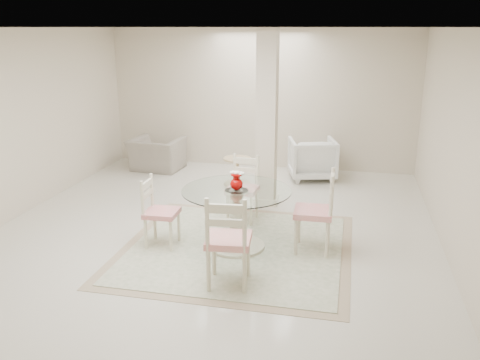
% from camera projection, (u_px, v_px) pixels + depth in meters
% --- Properties ---
extents(ground, '(7.00, 7.00, 0.00)m').
position_uv_depth(ground, '(214.00, 231.00, 7.02)').
color(ground, beige).
rests_on(ground, ground).
extents(room_shell, '(6.02, 7.02, 2.71)m').
position_uv_depth(room_shell, '(212.00, 96.00, 6.49)').
color(room_shell, beige).
rests_on(room_shell, ground).
extents(column, '(0.30, 0.30, 2.70)m').
position_uv_depth(column, '(267.00, 119.00, 7.74)').
color(column, beige).
rests_on(column, ground).
extents(area_rug, '(2.86, 2.86, 0.02)m').
position_uv_depth(area_rug, '(237.00, 248.00, 6.47)').
color(area_rug, tan).
rests_on(area_rug, ground).
extents(dining_table, '(1.35, 1.35, 0.78)m').
position_uv_depth(dining_table, '(237.00, 219.00, 6.35)').
color(dining_table, beige).
rests_on(dining_table, ground).
extents(red_vase, '(0.18, 0.16, 0.24)m').
position_uv_depth(red_vase, '(237.00, 181.00, 6.21)').
color(red_vase, '#AA0605').
rests_on(red_vase, dining_table).
extents(dining_chair_east, '(0.47, 0.47, 1.15)m').
position_uv_depth(dining_chair_east, '(320.00, 206.00, 6.20)').
color(dining_chair_east, beige).
rests_on(dining_chair_east, ground).
extents(dining_chair_north, '(0.44, 0.44, 1.04)m').
position_uv_depth(dining_chair_north, '(244.00, 184.00, 7.28)').
color(dining_chair_north, '#EBE5C1').
rests_on(dining_chair_north, ground).
extents(dining_chair_west, '(0.41, 0.41, 1.00)m').
position_uv_depth(dining_chair_west, '(157.00, 207.00, 6.40)').
color(dining_chair_west, beige).
rests_on(dining_chair_west, ground).
extents(dining_chair_south, '(0.52, 0.52, 1.17)m').
position_uv_depth(dining_chair_south, '(228.00, 235.00, 5.31)').
color(dining_chair_south, beige).
rests_on(dining_chair_south, ground).
extents(recliner_taupe, '(1.03, 0.92, 0.63)m').
position_uv_depth(recliner_taupe, '(157.00, 154.00, 9.95)').
color(recliner_taupe, gray).
rests_on(recliner_taupe, ground).
extents(armchair_white, '(0.99, 1.01, 0.76)m').
position_uv_depth(armchair_white, '(312.00, 159.00, 9.35)').
color(armchair_white, white).
rests_on(armchair_white, ground).
extents(side_table, '(0.48, 0.48, 0.50)m').
position_uv_depth(side_table, '(237.00, 173.00, 8.96)').
color(side_table, '#CDB67E').
rests_on(side_table, ground).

